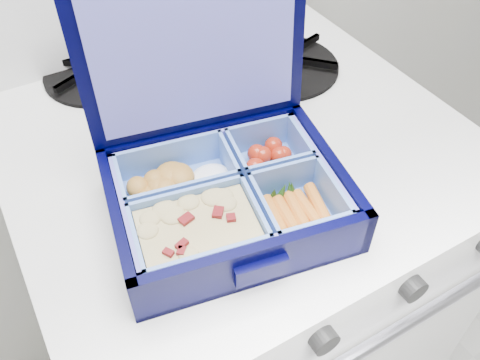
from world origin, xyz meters
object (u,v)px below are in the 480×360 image
burner_grate (280,60)px  fork (207,118)px  stove (231,301)px  bento_box (228,198)px

burner_grate → fork: bearing=-159.5°
fork → stove: bearing=-2.3°
stove → fork: bearing=120.7°
burner_grate → stove: bearing=-148.2°
bento_box → burner_grate: bento_box is taller
bento_box → fork: 0.18m
stove → fork: 0.44m
bento_box → fork: size_ratio=1.26×
stove → fork: fork is taller
stove → bento_box: bearing=-118.7°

